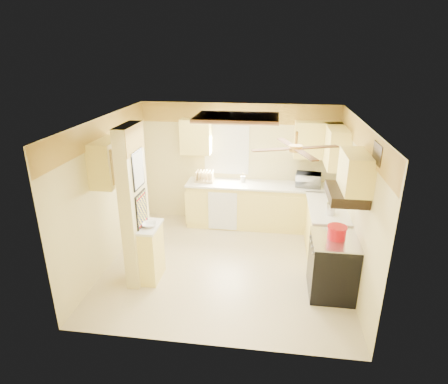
# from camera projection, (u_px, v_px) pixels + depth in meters

# --- Properties ---
(floor) EXTENTS (4.00, 4.00, 0.00)m
(floor) POSITION_uv_depth(u_px,v_px,m) (226.00, 265.00, 6.48)
(floor) COLOR #CAB98C
(floor) RESTS_ON ground
(ceiling) EXTENTS (4.00, 4.00, 0.00)m
(ceiling) POSITION_uv_depth(u_px,v_px,m) (227.00, 120.00, 5.59)
(ceiling) COLOR white
(ceiling) RESTS_ON wall_back
(wall_back) EXTENTS (4.00, 0.00, 4.00)m
(wall_back) POSITION_uv_depth(u_px,v_px,m) (238.00, 164.00, 7.79)
(wall_back) COLOR #DFCF88
(wall_back) RESTS_ON floor
(wall_front) EXTENTS (4.00, 0.00, 4.00)m
(wall_front) POSITION_uv_depth(u_px,v_px,m) (205.00, 259.00, 4.28)
(wall_front) COLOR #DFCF88
(wall_front) RESTS_ON floor
(wall_left) EXTENTS (0.00, 3.80, 3.80)m
(wall_left) POSITION_uv_depth(u_px,v_px,m) (109.00, 192.00, 6.29)
(wall_left) COLOR #DFCF88
(wall_left) RESTS_ON floor
(wall_right) EXTENTS (0.00, 3.80, 3.80)m
(wall_right) POSITION_uv_depth(u_px,v_px,m) (355.00, 204.00, 5.78)
(wall_right) COLOR #DFCF88
(wall_right) RESTS_ON floor
(wallpaper_border) EXTENTS (4.00, 0.02, 0.40)m
(wallpaper_border) POSITION_uv_depth(u_px,v_px,m) (239.00, 114.00, 7.40)
(wallpaper_border) COLOR yellow
(wallpaper_border) RESTS_ON wall_back
(partition_column) EXTENTS (0.20, 0.70, 2.50)m
(partition_column) POSITION_uv_depth(u_px,v_px,m) (134.00, 207.00, 5.70)
(partition_column) COLOR #DFCF88
(partition_column) RESTS_ON floor
(partition_ledge) EXTENTS (0.25, 0.55, 0.90)m
(partition_ledge) POSITION_uv_depth(u_px,v_px,m) (152.00, 253.00, 5.95)
(partition_ledge) COLOR #FFE47C
(partition_ledge) RESTS_ON floor
(ledge_top) EXTENTS (0.28, 0.58, 0.04)m
(ledge_top) POSITION_uv_depth(u_px,v_px,m) (150.00, 227.00, 5.79)
(ledge_top) COLOR white
(ledge_top) RESTS_ON partition_ledge
(lower_cabinets_back) EXTENTS (3.00, 0.60, 0.90)m
(lower_cabinets_back) POSITION_uv_depth(u_px,v_px,m) (261.00, 206.00, 7.74)
(lower_cabinets_back) COLOR #FFE47C
(lower_cabinets_back) RESTS_ON floor
(lower_cabinets_right) EXTENTS (0.60, 1.40, 0.90)m
(lower_cabinets_right) POSITION_uv_depth(u_px,v_px,m) (325.00, 232.00, 6.66)
(lower_cabinets_right) COLOR #FFE47C
(lower_cabinets_right) RESTS_ON floor
(countertop_back) EXTENTS (3.04, 0.64, 0.04)m
(countertop_back) POSITION_uv_depth(u_px,v_px,m) (261.00, 185.00, 7.56)
(countertop_back) COLOR white
(countertop_back) RESTS_ON lower_cabinets_back
(countertop_right) EXTENTS (0.64, 1.44, 0.04)m
(countertop_right) POSITION_uv_depth(u_px,v_px,m) (327.00, 208.00, 6.49)
(countertop_right) COLOR white
(countertop_right) RESTS_ON lower_cabinets_right
(dishwasher_panel) EXTENTS (0.58, 0.02, 0.80)m
(dishwasher_panel) POSITION_uv_depth(u_px,v_px,m) (223.00, 211.00, 7.55)
(dishwasher_panel) COLOR white
(dishwasher_panel) RESTS_ON lower_cabinets_back
(window) EXTENTS (0.92, 0.02, 1.02)m
(window) POSITION_uv_depth(u_px,v_px,m) (227.00, 150.00, 7.70)
(window) COLOR white
(window) RESTS_ON wall_back
(upper_cab_back_left) EXTENTS (0.60, 0.35, 0.70)m
(upper_cab_back_left) POSITION_uv_depth(u_px,v_px,m) (196.00, 136.00, 7.52)
(upper_cab_back_left) COLOR #FFE47C
(upper_cab_back_left) RESTS_ON wall_back
(upper_cab_back_right) EXTENTS (0.90, 0.35, 0.70)m
(upper_cab_back_right) POSITION_uv_depth(u_px,v_px,m) (318.00, 140.00, 7.22)
(upper_cab_back_right) COLOR #FFE47C
(upper_cab_back_right) RESTS_ON wall_back
(upper_cab_right) EXTENTS (0.35, 1.00, 0.70)m
(upper_cab_right) POSITION_uv_depth(u_px,v_px,m) (336.00, 147.00, 6.74)
(upper_cab_right) COLOR #FFE47C
(upper_cab_right) RESTS_ON wall_right
(upper_cab_left_wall) EXTENTS (0.35, 0.75, 0.70)m
(upper_cab_left_wall) POSITION_uv_depth(u_px,v_px,m) (109.00, 162.00, 5.82)
(upper_cab_left_wall) COLOR #FFE47C
(upper_cab_left_wall) RESTS_ON wall_left
(upper_cab_over_stove) EXTENTS (0.35, 0.76, 0.52)m
(upper_cab_over_stove) POSITION_uv_depth(u_px,v_px,m) (356.00, 172.00, 5.04)
(upper_cab_over_stove) COLOR #FFE47C
(upper_cab_over_stove) RESTS_ON wall_right
(stove) EXTENTS (0.68, 0.77, 0.92)m
(stove) POSITION_uv_depth(u_px,v_px,m) (332.00, 266.00, 5.59)
(stove) COLOR black
(stove) RESTS_ON floor
(range_hood) EXTENTS (0.50, 0.76, 0.14)m
(range_hood) POSITION_uv_depth(u_px,v_px,m) (346.00, 194.00, 5.17)
(range_hood) COLOR black
(range_hood) RESTS_ON upper_cab_over_stove
(poster_menu) EXTENTS (0.02, 0.42, 0.57)m
(poster_menu) POSITION_uv_depth(u_px,v_px,m) (138.00, 169.00, 5.47)
(poster_menu) COLOR black
(poster_menu) RESTS_ON partition_column
(poster_nashville) EXTENTS (0.02, 0.42, 0.57)m
(poster_nashville) POSITION_uv_depth(u_px,v_px,m) (142.00, 210.00, 5.70)
(poster_nashville) COLOR black
(poster_nashville) RESTS_ON partition_column
(ceiling_light_panel) EXTENTS (1.35, 0.95, 0.06)m
(ceiling_light_panel) POSITION_uv_depth(u_px,v_px,m) (237.00, 118.00, 6.05)
(ceiling_light_panel) COLOR brown
(ceiling_light_panel) RESTS_ON ceiling
(ceiling_fan) EXTENTS (1.15, 1.15, 0.26)m
(ceiling_fan) POSITION_uv_depth(u_px,v_px,m) (296.00, 148.00, 4.89)
(ceiling_fan) COLOR gold
(ceiling_fan) RESTS_ON ceiling
(vent_grate) EXTENTS (0.02, 0.40, 0.25)m
(vent_grate) POSITION_uv_depth(u_px,v_px,m) (378.00, 154.00, 4.57)
(vent_grate) COLOR black
(vent_grate) RESTS_ON wall_right
(microwave) EXTENTS (0.52, 0.38, 0.27)m
(microwave) POSITION_uv_depth(u_px,v_px,m) (308.00, 180.00, 7.39)
(microwave) COLOR white
(microwave) RESTS_ON countertop_back
(bowl) EXTENTS (0.25, 0.25, 0.05)m
(bowl) POSITION_uv_depth(u_px,v_px,m) (150.00, 225.00, 5.75)
(bowl) COLOR white
(bowl) RESTS_ON ledge_top
(dutch_oven) EXTENTS (0.29, 0.29, 0.19)m
(dutch_oven) POSITION_uv_depth(u_px,v_px,m) (337.00, 232.00, 5.42)
(dutch_oven) COLOR #BC0B13
(dutch_oven) RESTS_ON stove
(kettle) EXTENTS (0.15, 0.15, 0.23)m
(kettle) POSITION_uv_depth(u_px,v_px,m) (331.00, 209.00, 6.13)
(kettle) COLOR silver
(kettle) RESTS_ON countertop_right
(dish_rack) EXTENTS (0.38, 0.28, 0.22)m
(dish_rack) POSITION_uv_depth(u_px,v_px,m) (204.00, 178.00, 7.69)
(dish_rack) COLOR tan
(dish_rack) RESTS_ON countertop_back
(utensil_crock) EXTENTS (0.09, 0.09, 0.19)m
(utensil_crock) POSITION_uv_depth(u_px,v_px,m) (243.00, 179.00, 7.67)
(utensil_crock) COLOR white
(utensil_crock) RESTS_ON countertop_back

